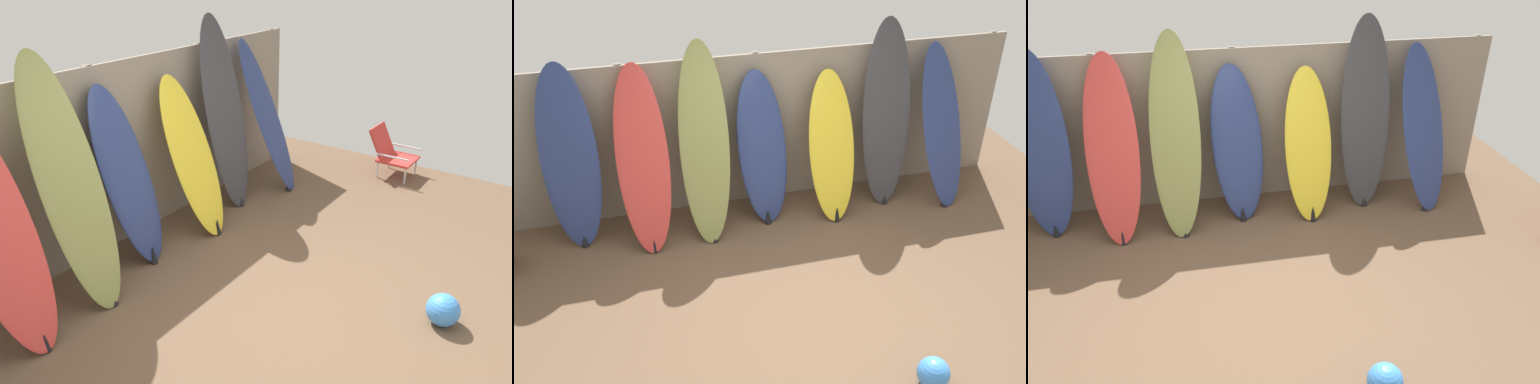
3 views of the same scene
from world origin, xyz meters
TOP-DOWN VIEW (x-y plane):
  - ground at (0.00, 0.00)m, footprint 7.68×7.68m
  - fence_back at (-0.00, 2.01)m, footprint 6.08×0.11m
  - surfboard_olive_2 at (-0.67, 1.53)m, footprint 0.60×0.79m
  - surfboard_navy_3 at (-0.02, 1.64)m, footprint 0.62×0.64m
  - surfboard_yellow_4 at (0.75, 1.54)m, footprint 0.56×0.72m
  - surfboard_charcoal_5 at (1.43, 1.65)m, footprint 0.60×0.54m
  - surfboard_navy_6 at (2.10, 1.53)m, footprint 0.60×0.83m
  - beach_chair at (3.34, 0.39)m, footprint 0.50×0.57m
  - beach_ball at (0.69, -1.11)m, footprint 0.26×0.26m

SIDE VIEW (x-z plane):
  - ground at x=0.00m, z-range 0.00..0.00m
  - beach_ball at x=0.69m, z-range 0.00..0.26m
  - beach_chair at x=3.34m, z-range 0.00..0.64m
  - surfboard_yellow_4 at x=0.75m, z-range -0.01..1.61m
  - surfboard_navy_3 at x=-0.02m, z-range -0.01..1.67m
  - surfboard_navy_6 at x=2.10m, z-range -0.01..1.80m
  - fence_back at x=0.00m, z-range 0.00..1.80m
  - surfboard_olive_2 at x=-0.67m, z-range -0.01..2.05m
  - surfboard_charcoal_5 at x=1.43m, z-range -0.01..2.13m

